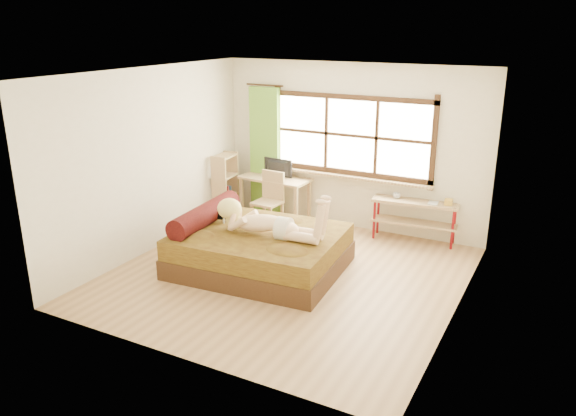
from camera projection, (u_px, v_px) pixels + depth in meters
The scene contains 18 objects.
floor at pixel (286, 276), 7.65m from camera, with size 4.50×4.50×0.00m, color #9E754C.
ceiling at pixel (286, 73), 6.80m from camera, with size 4.50×4.50×0.00m, color white.
wall_back at pixel (351, 147), 9.12m from camera, with size 4.50×4.50×0.00m, color silver.
wall_front at pixel (176, 236), 5.34m from camera, with size 4.50×4.50×0.00m, color silver.
wall_left at pixel (151, 161), 8.22m from camera, with size 4.50×4.50×0.00m, color silver.
wall_right at pixel (465, 206), 6.23m from camera, with size 4.50×4.50×0.00m, color silver.
window at pixel (351, 138), 9.04m from camera, with size 2.80×0.16×1.46m.
curtain at pixel (265, 151), 9.76m from camera, with size 0.55×0.10×2.20m, color #578F27.
bed at pixel (257, 248), 7.79m from camera, with size 2.34×1.93×0.84m.
woman at pixel (267, 212), 7.48m from camera, with size 1.55×0.44×0.66m, color beige, non-canonical shape.
kitten at pixel (220, 213), 8.05m from camera, with size 0.33×0.13×0.27m, color black, non-canonical shape.
desk at pixel (275, 183), 9.64m from camera, with size 1.24×0.63×0.75m.
monitor at pixel (276, 168), 9.60m from camera, with size 0.54×0.07×0.31m, color black.
chair at pixel (270, 197), 9.33m from camera, with size 0.45×0.45×0.95m.
pipe_shelf at pixel (416, 212), 8.72m from camera, with size 1.34×0.45×0.74m.
cup at pixel (397, 196), 8.79m from camera, with size 0.11×0.11×0.09m, color gray.
book at pixel (428, 202), 8.58m from camera, with size 0.15×0.20×0.02m, color gray.
bookshelf at pixel (225, 186), 9.78m from camera, with size 0.33×0.52×1.13m.
Camera 1 is at (3.27, -6.16, 3.29)m, focal length 35.00 mm.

